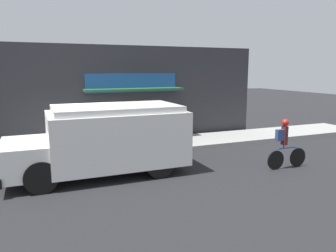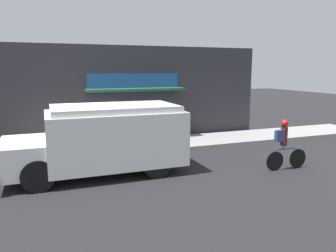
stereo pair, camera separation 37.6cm
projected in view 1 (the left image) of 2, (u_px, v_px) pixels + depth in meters
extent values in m
plane|color=#232326|center=(81.00, 162.00, 11.47)|extent=(70.00, 70.00, 0.00)
cube|color=#999993|center=(76.00, 152.00, 12.51)|extent=(28.00, 2.31, 0.16)
cube|color=#2D2D33|center=(69.00, 96.00, 13.53)|extent=(17.57, 0.18, 4.23)
cube|color=#1E4C93|center=(132.00, 83.00, 14.35)|extent=(4.08, 0.05, 0.81)
cube|color=#235633|center=(135.00, 90.00, 14.05)|extent=(4.29, 0.80, 0.10)
cube|color=white|center=(117.00, 137.00, 10.16)|extent=(4.07, 2.34, 1.63)
cube|color=white|center=(25.00, 158.00, 9.22)|extent=(1.27, 2.14, 0.90)
cube|color=white|center=(116.00, 108.00, 10.00)|extent=(3.74, 2.15, 0.18)
cube|color=black|center=(3.00, 172.00, 9.06)|extent=(0.12, 2.28, 0.24)
cube|color=red|center=(75.00, 130.00, 11.01)|extent=(0.02, 0.44, 0.44)
cylinder|color=black|center=(39.00, 158.00, 10.33)|extent=(0.87, 0.26, 0.87)
cylinder|color=black|center=(41.00, 177.00, 8.50)|extent=(0.87, 0.26, 0.87)
cylinder|color=black|center=(139.00, 149.00, 11.57)|extent=(0.87, 0.26, 0.87)
cylinder|color=black|center=(159.00, 164.00, 9.74)|extent=(0.87, 0.26, 0.87)
cylinder|color=black|center=(298.00, 157.00, 10.89)|extent=(0.63, 0.04, 0.63)
cylinder|color=black|center=(276.00, 160.00, 10.54)|extent=(0.63, 0.04, 0.63)
cylinder|color=#234793|center=(288.00, 148.00, 10.65)|extent=(0.87, 0.04, 0.04)
cylinder|color=#234793|center=(284.00, 147.00, 10.58)|extent=(0.04, 0.04, 0.12)
cube|color=#561E1E|center=(284.00, 135.00, 10.52)|extent=(0.12, 0.20, 0.61)
sphere|color=red|center=(285.00, 123.00, 10.45)|extent=(0.23, 0.23, 0.23)
cube|color=navy|center=(280.00, 135.00, 10.44)|extent=(0.26, 0.14, 0.36)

